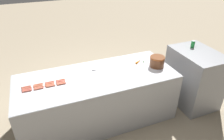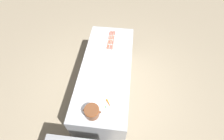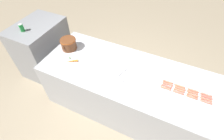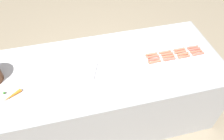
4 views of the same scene
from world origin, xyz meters
name	(u,v)px [view 1 (image 1 of 4)]	position (x,y,z in m)	size (l,w,h in m)	color
ground_plane	(99,117)	(0.00, 0.00, 0.00)	(20.00, 20.00, 0.00)	gray
griddle_counter	(98,98)	(0.00, 0.00, 0.43)	(1.01, 2.48, 0.86)	#9EA0A5
back_cabinet	(193,78)	(0.18, 1.79, 0.51)	(0.93, 0.67, 1.03)	gray
hot_dog_0	(26,87)	(-0.06, -1.02, 0.87)	(0.03, 0.14, 0.02)	#CE6954
hot_dog_1	(38,84)	(-0.07, -0.86, 0.87)	(0.02, 0.14, 0.02)	#D4694D
hot_dog_2	(50,82)	(-0.07, -0.70, 0.87)	(0.03, 0.14, 0.02)	#CF6652
hot_dog_3	(61,80)	(-0.06, -0.54, 0.87)	(0.03, 0.13, 0.02)	#C97154
hot_dog_4	(27,88)	(-0.03, -1.02, 0.87)	(0.03, 0.13, 0.02)	#CC6D52
hot_dog_5	(38,86)	(-0.03, -0.87, 0.87)	(0.03, 0.14, 0.02)	#C96F50
hot_dog_6	(50,84)	(-0.03, -0.71, 0.87)	(0.03, 0.14, 0.02)	#D57151
hot_dog_7	(61,81)	(-0.03, -0.55, 0.87)	(0.03, 0.14, 0.02)	#D46555
hot_dog_8	(27,90)	(0.01, -1.02, 0.87)	(0.03, 0.14, 0.02)	#CB6355
hot_dog_9	(39,87)	(0.01, -0.86, 0.87)	(0.03, 0.14, 0.02)	#C96F53
hot_dog_10	(50,85)	(0.01, -0.71, 0.87)	(0.02, 0.14, 0.02)	#CE6F54
hot_dog_11	(61,83)	(0.01, -0.55, 0.87)	(0.03, 0.13, 0.02)	#D46D55
hot_dog_12	(27,91)	(0.04, -1.02, 0.87)	(0.03, 0.13, 0.02)	#CE6350
hot_dog_13	(39,89)	(0.04, -0.87, 0.87)	(0.03, 0.14, 0.02)	#D86F56
hot_dog_14	(51,86)	(0.04, -0.70, 0.87)	(0.03, 0.14, 0.02)	#D87254
hot_dog_15	(61,84)	(0.04, -0.55, 0.87)	(0.03, 0.14, 0.02)	#D1694E
bean_pot	(157,61)	(0.08, 1.02, 0.96)	(0.31, 0.25, 0.18)	brown
serving_spoon	(96,71)	(-0.13, 0.03, 0.87)	(0.26, 0.13, 0.02)	#B7B7BC
carrot	(139,61)	(-0.16, 0.82, 0.88)	(0.12, 0.16, 0.03)	orange
soda_can	(193,44)	(-0.03, 1.82, 1.09)	(0.07, 0.07, 0.12)	#1E8C38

